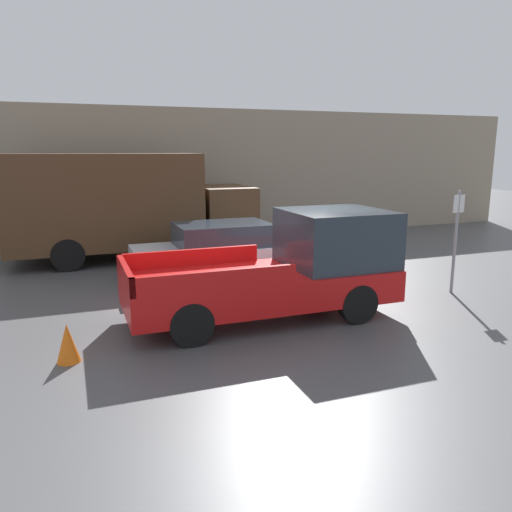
{
  "coord_description": "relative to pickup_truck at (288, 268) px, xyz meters",
  "views": [
    {
      "loc": [
        -4.62,
        -9.69,
        3.29
      ],
      "look_at": [
        -0.9,
        0.2,
        1.05
      ],
      "focal_mm": 35.0,
      "sensor_mm": 36.0,
      "label": 1
    }
  ],
  "objects": [
    {
      "name": "building_wall",
      "position": [
        0.6,
        9.32,
        1.43
      ],
      "size": [
        28.0,
        0.15,
        4.81
      ],
      "color": "gray",
      "rests_on": "ground"
    },
    {
      "name": "pickup_truck",
      "position": [
        0.0,
        0.0,
        0.0
      ],
      "size": [
        5.31,
        2.11,
        2.1
      ],
      "color": "red",
      "rests_on": "ground"
    },
    {
      "name": "delivery_truck",
      "position": [
        -2.46,
        6.75,
        0.74
      ],
      "size": [
        7.34,
        2.61,
        3.21
      ],
      "color": "#4C331E",
      "rests_on": "ground"
    },
    {
      "name": "traffic_cone",
      "position": [
        -4.2,
        -0.91,
        -0.66
      ],
      "size": [
        0.37,
        0.37,
        0.63
      ],
      "color": "orange",
      "rests_on": "ground"
    },
    {
      "name": "newspaper_box",
      "position": [
        0.55,
        9.0,
        -0.45
      ],
      "size": [
        0.45,
        0.4,
        1.06
      ],
      "color": "gold",
      "rests_on": "ground"
    },
    {
      "name": "parking_sign",
      "position": [
        4.3,
        0.12,
        0.38
      ],
      "size": [
        0.3,
        0.07,
        2.4
      ],
      "color": "gray",
      "rests_on": "ground"
    },
    {
      "name": "car",
      "position": [
        -0.48,
        3.23,
        -0.23
      ],
      "size": [
        4.31,
        1.87,
        1.47
      ],
      "color": "silver",
      "rests_on": "ground"
    },
    {
      "name": "ground_plane",
      "position": [
        0.6,
        0.8,
        -0.98
      ],
      "size": [
        60.0,
        60.0,
        0.0
      ],
      "primitive_type": "plane",
      "color": "#4C4C4F"
    }
  ]
}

